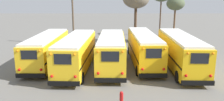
{
  "coord_description": "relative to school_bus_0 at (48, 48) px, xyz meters",
  "views": [
    {
      "loc": [
        0.05,
        -21.67,
        6.75
      ],
      "look_at": [
        0.0,
        -0.33,
        1.64
      ],
      "focal_mm": 35.0,
      "sensor_mm": 36.0,
      "label": 1
    }
  ],
  "objects": [
    {
      "name": "ground_plane",
      "position": [
        6.72,
        -0.53,
        -1.66
      ],
      "size": [
        160.0,
        160.0,
        0.0
      ],
      "primitive_type": "plane",
      "color": "#66635E"
    },
    {
      "name": "school_bus_0",
      "position": [
        0.0,
        0.0,
        0.0
      ],
      "size": [
        2.55,
        10.35,
        3.05
      ],
      "color": "yellow",
      "rests_on": "ground"
    },
    {
      "name": "school_bus_1",
      "position": [
        3.36,
        -1.74,
        0.07
      ],
      "size": [
        2.87,
        10.33,
        3.2
      ],
      "color": "yellow",
      "rests_on": "ground"
    },
    {
      "name": "school_bus_2",
      "position": [
        6.72,
        -1.5,
        0.09
      ],
      "size": [
        2.77,
        9.5,
        3.24
      ],
      "color": "yellow",
      "rests_on": "ground"
    },
    {
      "name": "school_bus_3",
      "position": [
        10.08,
        0.2,
        0.07
      ],
      "size": [
        2.62,
        10.65,
        3.2
      ],
      "color": "#EAAA0F",
      "rests_on": "ground"
    },
    {
      "name": "school_bus_4",
      "position": [
        13.44,
        -1.34,
        0.1
      ],
      "size": [
        2.87,
        11.02,
        3.25
      ],
      "color": "yellow",
      "rests_on": "ground"
    },
    {
      "name": "utility_pole",
      "position": [
        1.06,
        9.94,
        3.28
      ],
      "size": [
        1.8,
        0.25,
        9.49
      ],
      "color": "brown",
      "rests_on": "ground"
    },
    {
      "name": "bare_tree_1",
      "position": [
        16.17,
        10.76,
        4.26
      ],
      "size": [
        2.66,
        2.66,
        7.01
      ],
      "color": "brown",
      "rests_on": "ground"
    },
    {
      "name": "fire_hydrant",
      "position": [
        7.37,
        -9.42,
        -1.14
      ],
      "size": [
        0.24,
        0.24,
        1.03
      ],
      "color": "#B21414",
      "rests_on": "ground"
    }
  ]
}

